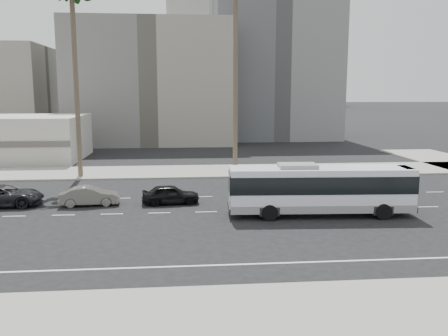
{
  "coord_description": "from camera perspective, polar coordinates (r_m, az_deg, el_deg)",
  "views": [
    {
      "loc": [
        -7.5,
        -29.37,
        7.63
      ],
      "look_at": [
        -4.49,
        4.0,
        2.22
      ],
      "focal_mm": 37.55,
      "sensor_mm": 36.0,
      "label": 1
    }
  ],
  "objects": [
    {
      "name": "car_a",
      "position": [
        32.63,
        -6.53,
        -3.2
      ],
      "size": [
        1.9,
        4.06,
        1.34
      ],
      "primitive_type": "imported",
      "rotation": [
        0.0,
        0.0,
        1.65
      ],
      "color": "black",
      "rests_on": "ground"
    },
    {
      "name": "midrise_beige_west",
      "position": [
        74.52,
        -8.76,
        10.12
      ],
      "size": [
        24.0,
        18.0,
        18.0
      ],
      "primitive_type": "cube",
      "color": "slate",
      "rests_on": "ground"
    },
    {
      "name": "car_c",
      "position": [
        35.07,
        -25.34,
        -3.08
      ],
      "size": [
        2.78,
        5.39,
        1.45
      ],
      "primitive_type": "imported",
      "rotation": [
        0.0,
        0.0,
        1.64
      ],
      "color": "black",
      "rests_on": "ground"
    },
    {
      "name": "sidewalk_south",
      "position": [
        17.49,
        21.86,
        -17.13
      ],
      "size": [
        120.0,
        7.0,
        0.15
      ],
      "primitive_type": "cube",
      "color": "gray",
      "rests_on": "ground"
    },
    {
      "name": "midrise_gray_center",
      "position": [
        83.01,
        5.76,
        12.83
      ],
      "size": [
        20.0,
        20.0,
        26.0
      ],
      "primitive_type": "cube",
      "color": "#5B5C5F",
      "rests_on": "ground"
    },
    {
      "name": "civic_tower",
      "position": [
        281.16,
        -4.16,
        15.52
      ],
      "size": [
        42.0,
        42.0,
        129.0
      ],
      "color": "#BCB8AF",
      "rests_on": "ground"
    },
    {
      "name": "car_b",
      "position": [
        33.29,
        -16.04,
        -3.29
      ],
      "size": [
        1.71,
        4.08,
        1.31
      ],
      "primitive_type": "imported",
      "rotation": [
        0.0,
        0.0,
        1.65
      ],
      "color": "#65615A",
      "rests_on": "ground"
    },
    {
      "name": "sidewalk_north",
      "position": [
        46.12,
        4.27,
        -0.28
      ],
      "size": [
        120.0,
        7.0,
        0.15
      ],
      "primitive_type": "cube",
      "color": "gray",
      "rests_on": "ground"
    },
    {
      "name": "highrise_right",
      "position": [
        266.04,
        6.47,
        15.02
      ],
      "size": [
        26.0,
        26.0,
        70.0
      ],
      "primitive_type": "cube",
      "color": "slate",
      "rests_on": "ground"
    },
    {
      "name": "highrise_far",
      "position": [
        300.4,
        10.08,
        13.3
      ],
      "size": [
        22.0,
        22.0,
        60.0
      ],
      "primitive_type": "cube",
      "color": "slate",
      "rests_on": "ground"
    },
    {
      "name": "city_bus",
      "position": [
        29.9,
        11.63,
        -2.43
      ],
      "size": [
        11.51,
        3.15,
        3.27
      ],
      "rotation": [
        0.0,
        0.0,
        -0.05
      ],
      "color": "white",
      "rests_on": "ground"
    },
    {
      "name": "ground",
      "position": [
        31.26,
        8.92,
        -5.07
      ],
      "size": [
        700.0,
        700.0,
        0.0
      ],
      "primitive_type": "plane",
      "color": "black",
      "rests_on": "ground"
    }
  ]
}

